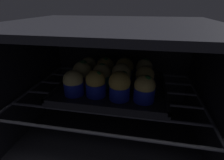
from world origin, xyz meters
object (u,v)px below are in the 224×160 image
Objects in this scene: muffin_row0_col0 at (74,83)px; muffin_row2_col0 at (89,68)px; muffin_row1_col0 at (83,74)px; muffin_row1_col2 at (121,76)px; muffin_row2_col2 at (125,69)px; muffin_row2_col3 at (144,70)px; muffin_row0_col1 at (96,84)px; baking_tray at (112,88)px; muffin_row0_col3 at (145,89)px; muffin_row2_col1 at (105,68)px; muffin_row1_col1 at (102,76)px; muffin_row0_col2 at (120,86)px; muffin_row1_col3 at (145,78)px.

muffin_row2_col0 is at bearing 89.05° from muffin_row0_col0.
muffin_row1_col0 is 12.73cm from muffin_row1_col2.
muffin_row2_col2 reaches higher than muffin_row2_col0.
muffin_row2_col0 is at bearing -178.57° from muffin_row2_col3.
muffin_row2_col2 is (6.70, 13.23, 0.11)cm from muffin_row0_col1.
muffin_row2_col2 reaches higher than baking_tray.
muffin_row0_col3 is 0.98× the size of muffin_row2_col1.
muffin_row1_col1 is at bearing -177.27° from muffin_row1_col2.
muffin_row0_col3 is 13.96cm from muffin_row2_col3.
muffin_row0_col2 is at bearing -5.07° from muffin_row0_col1.
muffin_row1_col1 is at bearing 88.44° from muffin_row0_col1.
muffin_row0_col3 is (10.32, -6.88, 4.17)cm from baking_tray.
muffin_row1_col0 is at bearing -160.01° from muffin_row2_col3.
muffin_row0_col1 is at bearing -63.83° from muffin_row2_col0.
baking_tray is 4.35× the size of muffin_row0_col1.
muffin_row2_col0 is at bearing 134.53° from muffin_row1_col1.
muffin_row2_col3 is at bearing 35.45° from baking_tray.
baking_tray is at bearing 0.53° from muffin_row1_col0.
muffin_row2_col2 reaches higher than muffin_row1_col3.
muffin_row1_col1 reaches higher than muffin_row2_col0.
muffin_row0_col1 is 0.98× the size of muffin_row2_col1.
baking_tray is 12.94cm from muffin_row2_col3.
muffin_row2_col1 is at bearing 117.84° from muffin_row0_col2.
muffin_row0_col2 is at bearing -132.59° from muffin_row1_col3.
muffin_row2_col1 is (-13.99, 6.42, 0.09)cm from muffin_row1_col3.
muffin_row0_col0 is 0.96× the size of muffin_row0_col3.
muffin_row1_col2 is at bearing 28.49° from muffin_row0_col0.
muffin_row0_col0 is at bearing -175.76° from muffin_row0_col1.
baking_tray is 13.09cm from muffin_row0_col3.
muffin_row2_col1 reaches higher than baking_tray.
muffin_row2_col3 is (20.08, 13.97, 0.22)cm from muffin_row0_col0.
muffin_row0_col0 is 19.12cm from muffin_row2_col2.
muffin_row0_col2 is 13.86cm from muffin_row2_col2.
muffin_row1_col3 is at bearing -87.53° from muffin_row2_col3.
muffin_row1_col0 is at bearing -151.83° from muffin_row2_col2.
muffin_row1_col3 is (20.38, 7.19, 0.08)cm from muffin_row0_col0.
muffin_row1_col1 and muffin_row2_col3 have the same top height.
muffin_row0_col1 is at bearing -91.56° from muffin_row1_col1.
muffin_row2_col2 is at bearing 46.64° from muffin_row1_col1.
muffin_row0_col2 is at bearing -88.60° from muffin_row2_col2.
muffin_row2_col1 and muffin_row2_col3 have the same top height.
muffin_row1_col2 is at bearing -26.29° from muffin_row2_col0.
baking_tray is 12.57cm from muffin_row2_col0.
muffin_row0_col2 is at bearing -178.76° from muffin_row0_col3.
muffin_row1_col1 is 0.98× the size of muffin_row1_col2.
muffin_row0_col1 is at bearing -154.07° from muffin_row1_col3.
muffin_row1_col3 is (20.00, 0.39, -0.25)cm from muffin_row1_col0.
muffin_row1_col2 is 1.01× the size of muffin_row2_col2.
muffin_row1_col3 is (-0.09, 7.17, 0.01)cm from muffin_row0_col3.
muffin_row2_col2 is (13.08, 0.25, 0.34)cm from muffin_row2_col0.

